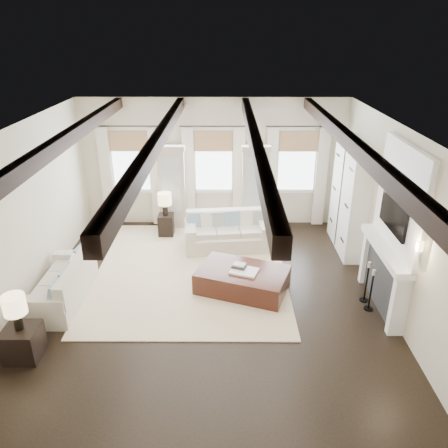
{
  "coord_description": "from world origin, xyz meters",
  "views": [
    {
      "loc": [
        0.31,
        -6.75,
        4.66
      ],
      "look_at": [
        0.27,
        1.07,
        1.15
      ],
      "focal_mm": 35.0,
      "sensor_mm": 36.0,
      "label": 1
    }
  ],
  "objects_px": {
    "sofa_back": "(227,233)",
    "ottoman": "(243,280)",
    "sofa_left": "(64,286)",
    "side_table_back": "(166,225)",
    "side_table_front": "(23,342)"
  },
  "relations": [
    {
      "from": "sofa_back",
      "to": "side_table_back",
      "type": "relative_size",
      "value": 3.72
    },
    {
      "from": "side_table_front",
      "to": "ottoman",
      "type": "bearing_deg",
      "value": 28.98
    },
    {
      "from": "sofa_left",
      "to": "side_table_front",
      "type": "xyz_separation_m",
      "value": [
        -0.11,
        -1.53,
        -0.06
      ]
    },
    {
      "from": "side_table_back",
      "to": "ottoman",
      "type": "bearing_deg",
      "value": -54.03
    },
    {
      "from": "sofa_back",
      "to": "ottoman",
      "type": "relative_size",
      "value": 1.2
    },
    {
      "from": "side_table_back",
      "to": "sofa_left",
      "type": "bearing_deg",
      "value": -118.37
    },
    {
      "from": "ottoman",
      "to": "sofa_back",
      "type": "bearing_deg",
      "value": 119.11
    },
    {
      "from": "sofa_left",
      "to": "ottoman",
      "type": "height_order",
      "value": "sofa_left"
    },
    {
      "from": "side_table_back",
      "to": "sofa_back",
      "type": "bearing_deg",
      "value": -22.08
    },
    {
      "from": "sofa_left",
      "to": "side_table_back",
      "type": "xyz_separation_m",
      "value": [
        1.53,
        2.84,
        -0.05
      ]
    },
    {
      "from": "sofa_back",
      "to": "ottoman",
      "type": "distance_m",
      "value": 1.89
    },
    {
      "from": "sofa_left",
      "to": "side_table_front",
      "type": "bearing_deg",
      "value": -94.29
    },
    {
      "from": "side_table_front",
      "to": "sofa_back",
      "type": "bearing_deg",
      "value": 50.14
    },
    {
      "from": "side_table_front",
      "to": "sofa_left",
      "type": "bearing_deg",
      "value": 85.71
    },
    {
      "from": "ottoman",
      "to": "side_table_front",
      "type": "bearing_deg",
      "value": -130.96
    }
  ]
}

